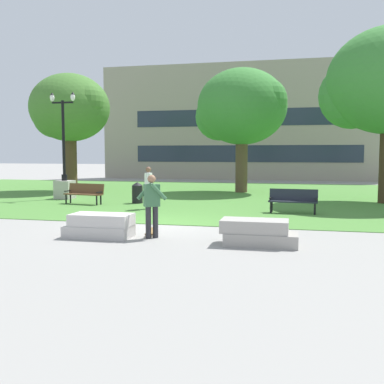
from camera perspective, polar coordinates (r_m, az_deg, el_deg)
ground_plane at (r=14.41m, az=-4.37°, el=-4.17°), size 140.00×140.00×0.00m
grass_lawn at (r=24.07m, az=2.68°, el=-0.43°), size 40.00×20.00×0.02m
concrete_block_center at (r=12.52m, az=-11.59°, el=-4.24°), size 1.81×0.90×0.64m
concrete_block_left at (r=11.32m, az=8.40°, el=-5.17°), size 1.89×0.90×0.64m
person_skateboarder at (r=12.07m, az=-5.13°, el=-1.32°), size 0.84×0.43×1.71m
skateboard at (r=12.63m, az=-5.29°, el=-5.09°), size 0.40×1.04×0.14m
park_bench_near_right at (r=17.35m, az=12.72°, el=-0.92°), size 1.83×0.65×0.90m
park_bench_far_left at (r=20.48m, az=-13.49°, el=-0.04°), size 1.86×0.79×0.90m
lamp_post_right at (r=23.01m, az=-15.89°, el=1.78°), size 1.32×0.80×5.20m
tree_near_right at (r=26.12m, az=6.23°, el=10.55°), size 5.33×5.08×7.04m
tree_near_left at (r=27.55m, az=-15.33°, el=10.11°), size 4.84×4.61×6.84m
trash_bin at (r=20.36m, az=-6.96°, el=-0.06°), size 0.49×0.49×0.96m
person_bystander_near_lawn at (r=18.17m, az=-5.55°, el=0.85°), size 0.29×0.63×1.71m
building_facade_distant at (r=38.38m, az=6.82°, el=8.86°), size 25.07×1.03×9.78m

